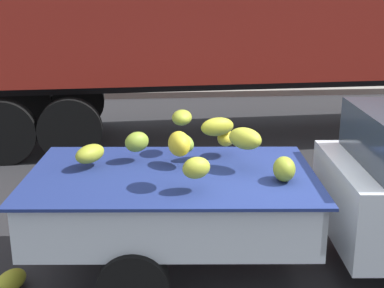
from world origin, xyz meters
TOP-DOWN VIEW (x-y plane):
  - ground at (0.00, 0.00)m, footprint 220.00×220.00m
  - curb_strip at (0.00, 9.68)m, footprint 80.00×0.80m
  - pickup_truck at (0.67, 0.12)m, footprint 5.11×2.15m
  - semi_trailer at (0.64, 5.51)m, footprint 12.12×3.21m
  - fallen_banana_bunch_near_tailgate at (-2.90, 0.06)m, footprint 0.37×0.41m

SIDE VIEW (x-z plane):
  - ground at x=0.00m, z-range 0.00..0.00m
  - curb_strip at x=0.00m, z-range 0.00..0.16m
  - fallen_banana_bunch_near_tailgate at x=-2.90m, z-range 0.00..0.21m
  - pickup_truck at x=0.67m, z-range 0.03..1.73m
  - semi_trailer at x=0.64m, z-range 0.57..4.52m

